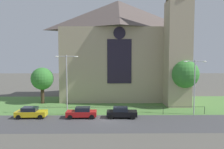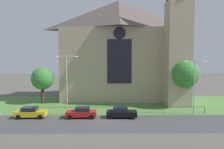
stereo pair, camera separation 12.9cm
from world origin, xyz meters
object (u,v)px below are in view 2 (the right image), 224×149
Objects in this scene: church_building at (122,48)px; streetlamp_far at (195,80)px; streetlamp_near at (67,77)px; parked_car_black at (121,112)px; tree_left_far at (42,79)px; tree_right_near at (185,74)px; parked_car_red at (82,112)px; parked_car_yellow at (31,112)px.

streetlamp_far is at bearing -53.89° from church_building.
streetlamp_near is 2.05× the size of parked_car_black.
tree_left_far is 1.54× the size of parked_car_black.
tree_right_near is 18.27m from parked_car_red.
tree_left_far is at bearing 161.28° from streetlamp_far.
church_building is 3.25× the size of tree_right_near.
streetlamp_near is (6.05, -8.40, 1.04)m from tree_left_far.
tree_left_far is 1.55× the size of parked_car_red.
parked_car_yellow is 12.67m from parked_car_black.
streetlamp_near is 5.62m from parked_car_red.
streetlamp_far reaches higher than parked_car_black.
parked_car_yellow is at bearing -82.61° from tree_left_far.
parked_car_yellow is (-23.55, -6.25, -4.86)m from tree_right_near.
parked_car_red is at bearing -112.76° from church_building.
tree_right_near reaches higher than parked_car_red.
church_building is 16.77m from tree_left_far.
streetlamp_far is at bearing 2.86° from parked_car_yellow.
streetlamp_far is (9.93, -13.62, -5.12)m from church_building.
parked_car_black is at bearing -149.75° from tree_right_near.
tree_right_near is 1.89× the size of parked_car_red.
tree_right_near is at bearing 13.68° from streetlamp_near.
church_building is at bearing 47.23° from parked_car_yellow.
tree_left_far is 0.82× the size of streetlamp_far.
church_building is 18.12m from parked_car_black.
streetlamp_near is at bearing -54.23° from tree_left_far.
parked_car_yellow is at bearing -160.61° from streetlamp_near.
streetlamp_near is at bearing -166.32° from tree_right_near.
church_building is at bearing 57.11° from streetlamp_near.
streetlamp_near reaches higher than parked_car_yellow.
tree_left_far is 0.82× the size of tree_right_near.
tree_right_near is at bearing -160.29° from parked_car_red.
parked_car_black is (13.97, -10.17, -3.76)m from tree_left_far.
tree_left_far is at bearing -51.63° from parked_car_red.
parked_car_yellow is 0.99× the size of parked_car_black.
tree_left_far is at bearing 125.77° from streetlamp_near.
streetlamp_far is 17.05m from parked_car_red.
streetlamp_near is (-8.81, -13.62, -4.74)m from church_building.
parked_car_red is (2.36, -1.74, -4.79)m from streetlamp_near.
parked_car_black is at bearing 178.39° from parked_car_red.
tree_left_far is 1.55× the size of parked_car_yellow.
parked_car_red is (8.42, -10.15, -3.76)m from tree_left_far.
parked_car_red is 0.99× the size of parked_car_black.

